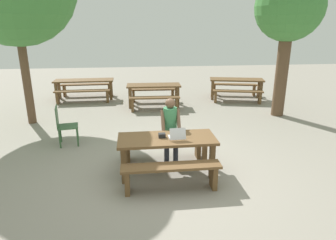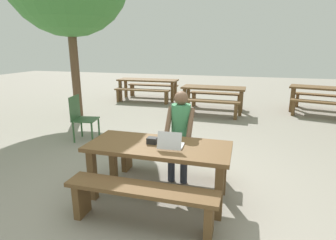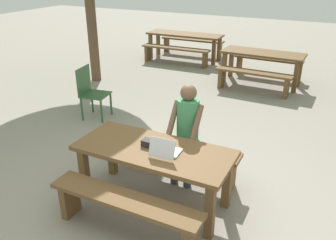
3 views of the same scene
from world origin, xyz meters
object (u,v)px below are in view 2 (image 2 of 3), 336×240
object	(u,v)px
picnic_table_front	(159,153)
picnic_table_mid	(213,91)
laptop	(171,143)
person_seated	(180,130)
small_pouch	(152,140)
plastic_chair	(81,117)
picnic_table_distant	(148,82)
picnic_table_rear	(327,92)

from	to	relation	value
picnic_table_front	picnic_table_mid	world-z (taller)	picnic_table_mid
laptop	person_seated	xyz separation A→B (m)	(-0.04, 0.64, -0.02)
laptop	person_seated	distance (m)	0.64
small_pouch	person_seated	xyz separation A→B (m)	(0.22, 0.56, -0.01)
person_seated	plastic_chair	size ratio (longest dim) A/B	1.39
plastic_chair	picnic_table_mid	xyz separation A→B (m)	(2.28, 3.22, 0.13)
picnic_table_distant	plastic_chair	bearing A→B (deg)	-88.45
laptop	picnic_table_distant	distance (m)	6.71
small_pouch	picnic_table_distant	distance (m)	6.54
picnic_table_front	picnic_table_mid	xyz separation A→B (m)	(0.12, 4.87, 0.02)
plastic_chair	picnic_table_rear	size ratio (longest dim) A/B	0.45
small_pouch	picnic_table_mid	size ratio (longest dim) A/B	0.07
person_seated	picnic_table_rear	xyz separation A→B (m)	(3.09, 4.95, -0.11)
laptop	picnic_table_distant	world-z (taller)	laptop
person_seated	picnic_table_mid	world-z (taller)	person_seated
plastic_chair	picnic_table_distant	xyz separation A→B (m)	(-0.20, 4.50, 0.13)
small_pouch	plastic_chair	xyz separation A→B (m)	(-2.08, 1.63, -0.26)
picnic_table_distant	person_seated	bearing A→B (deg)	-66.86
laptop	picnic_table_rear	xyz separation A→B (m)	(3.05, 5.59, -0.13)
laptop	plastic_chair	size ratio (longest dim) A/B	0.32
person_seated	picnic_table_mid	distance (m)	4.30
plastic_chair	picnic_table_rear	xyz separation A→B (m)	(5.39, 3.88, 0.14)
small_pouch	picnic_table_front	bearing A→B (deg)	-13.18
picnic_table_mid	picnic_table_distant	distance (m)	2.79
picnic_table_rear	picnic_table_distant	distance (m)	5.62
person_seated	picnic_table_mid	size ratio (longest dim) A/B	0.70
person_seated	picnic_table_front	bearing A→B (deg)	-103.44
person_seated	picnic_table_rear	size ratio (longest dim) A/B	0.63
picnic_table_front	person_seated	xyz separation A→B (m)	(0.14, 0.58, 0.14)
picnic_table_front	picnic_table_mid	distance (m)	4.87
laptop	person_seated	size ratio (longest dim) A/B	0.23
picnic_table_distant	picnic_table_rear	bearing A→B (deg)	-7.35
plastic_chair	picnic_table_distant	distance (m)	4.51
picnic_table_front	person_seated	size ratio (longest dim) A/B	1.37
laptop	picnic_table_distant	size ratio (longest dim) A/B	0.14
picnic_table_front	small_pouch	bearing A→B (deg)	166.82
small_pouch	picnic_table_mid	bearing A→B (deg)	87.63
plastic_chair	picnic_table_mid	distance (m)	3.94
picnic_table_rear	laptop	bearing A→B (deg)	-105.23
picnic_table_front	person_seated	bearing A→B (deg)	76.56
plastic_chair	picnic_table_mid	size ratio (longest dim) A/B	0.51
plastic_chair	picnic_table_distant	size ratio (longest dim) A/B	0.43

